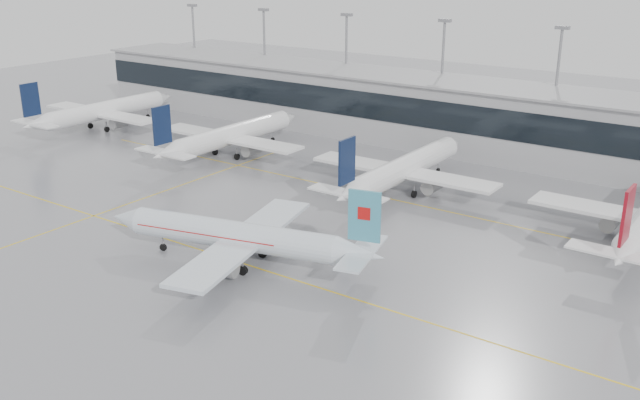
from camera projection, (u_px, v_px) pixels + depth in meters
The scene contains 12 objects.
ground at pixel (260, 269), 82.35m from camera, with size 320.00×320.00×0.00m, color gray.
taxi_line_main at pixel (260, 269), 82.34m from camera, with size 120.00×0.25×0.01m, color gold.
taxi_line_north at pixel (390, 199), 105.43m from camera, with size 120.00×0.25×0.01m, color gold.
taxi_line_cross at pixel (173, 188), 110.24m from camera, with size 0.25×60.00×0.01m, color gold.
terminal at pixel (481, 119), 128.05m from camera, with size 180.00×15.00×12.00m, color #9A9A9D.
terminal_glass at pixel (463, 119), 121.74m from camera, with size 180.00×0.20×5.00m, color black.
terminal_roof at pixel (483, 85), 125.99m from camera, with size 182.00×16.00×0.40m, color gray.
light_masts at pixel (497, 74), 130.23m from camera, with size 156.40×1.00×22.60m.
air_canada_jet at pixel (243, 237), 82.39m from camera, with size 34.88×28.03×10.93m.
parked_jet_a at pixel (102, 111), 145.20m from camera, with size 29.64×36.96×11.72m.
parked_jet_b at pixel (230, 136), 126.12m from camera, with size 29.64×36.96×11.72m.
parked_jet_c at pixel (403, 169), 107.03m from camera, with size 29.64×36.96×11.72m.
Camera 1 is at (49.03, -57.18, 34.91)m, focal length 40.00 mm.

